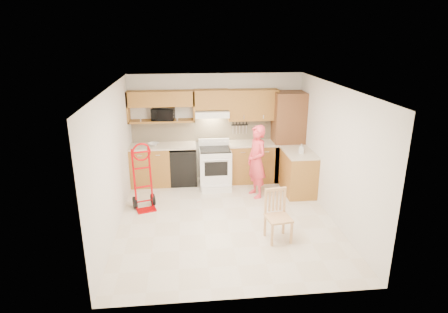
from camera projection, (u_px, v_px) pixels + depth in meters
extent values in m
cube|color=beige|center=(227.00, 220.00, 7.23)|extent=(4.00, 4.50, 0.02)
cube|color=white|center=(227.00, 87.00, 6.44)|extent=(4.00, 4.50, 0.02)
cube|color=silver|center=(216.00, 127.00, 8.97)|extent=(4.00, 0.02, 2.50)
cube|color=silver|center=(247.00, 215.00, 4.70)|extent=(4.00, 0.02, 2.50)
cube|color=silver|center=(113.00, 161.00, 6.64)|extent=(0.02, 4.50, 2.50)
cube|color=silver|center=(335.00, 154.00, 7.03)|extent=(0.02, 4.50, 2.50)
cube|color=beige|center=(216.00, 129.00, 8.96)|extent=(3.92, 0.03, 0.55)
cube|color=#A96C23|center=(151.00, 166.00, 8.78)|extent=(0.90, 0.60, 0.90)
cube|color=black|center=(183.00, 166.00, 8.86)|extent=(0.60, 0.60, 0.85)
cube|color=#A96C23|center=(252.00, 162.00, 9.01)|extent=(1.14, 0.60, 0.90)
cube|color=#BDB094|center=(163.00, 146.00, 8.66)|extent=(1.50, 0.63, 0.04)
cube|color=#BDB094|center=(253.00, 143.00, 8.86)|extent=(1.14, 0.63, 0.04)
cube|color=#A96C23|center=(298.00, 173.00, 8.34)|extent=(0.60, 1.00, 0.90)
cube|color=#BDB094|center=(299.00, 152.00, 8.19)|extent=(0.63, 1.00, 0.04)
cube|color=brown|center=(288.00, 137.00, 8.90)|extent=(0.70, 0.60, 2.10)
cube|color=#A96C23|center=(161.00, 98.00, 8.45)|extent=(1.50, 0.33, 0.34)
cube|color=#A96C23|center=(162.00, 121.00, 8.61)|extent=(1.50, 0.33, 0.04)
cube|color=#A96C23|center=(211.00, 99.00, 8.58)|extent=(0.76, 0.33, 0.44)
cube|color=#A96C23|center=(253.00, 105.00, 8.71)|extent=(1.14, 0.33, 0.70)
cube|color=white|center=(212.00, 113.00, 8.61)|extent=(0.76, 0.46, 0.14)
imported|color=black|center=(163.00, 114.00, 8.57)|extent=(0.53, 0.39, 0.28)
imported|color=#E73C48|center=(257.00, 162.00, 8.04)|extent=(0.53, 0.66, 1.57)
imported|color=white|center=(301.00, 149.00, 8.05)|extent=(0.10, 0.11, 0.21)
imported|color=white|center=(153.00, 144.00, 8.62)|extent=(0.30, 0.30, 0.06)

